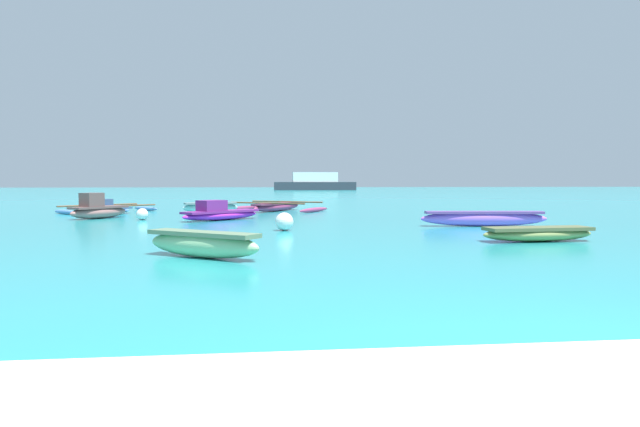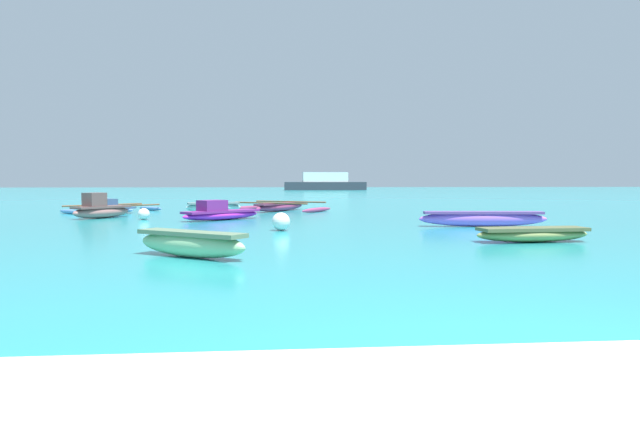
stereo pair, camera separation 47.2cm
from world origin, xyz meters
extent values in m
plane|color=teal|center=(0.00, 0.00, 0.00)|extent=(240.00, 240.00, 0.00)
ellipsoid|color=#9ED1D4|center=(-4.71, 22.13, 0.23)|extent=(2.50, 1.22, 0.45)
cube|color=slate|center=(-4.71, 22.13, 0.41)|extent=(2.31, 1.15, 0.08)
ellipsoid|color=olive|center=(3.76, 9.26, 0.17)|extent=(2.74, 0.87, 0.34)
cube|color=#525B37|center=(3.76, 9.26, 0.30)|extent=(2.53, 0.83, 0.08)
ellipsoid|color=#B627C2|center=(-3.97, 17.36, 0.17)|extent=(2.94, 2.79, 0.34)
cube|color=#712277|center=(-3.97, 17.36, 0.30)|extent=(2.72, 2.58, 0.08)
cube|color=#712277|center=(-4.28, 17.08, 0.53)|extent=(1.11, 1.10, 0.38)
ellipsoid|color=#507EBC|center=(-9.28, 22.97, 0.14)|extent=(2.72, 2.80, 0.28)
cube|color=#395274|center=(-9.28, 22.97, 0.24)|extent=(2.52, 2.59, 0.08)
cube|color=#395274|center=(-9.56, 23.27, 0.44)|extent=(1.01, 1.02, 0.31)
cylinder|color=brown|center=(-8.76, 22.44, 0.30)|extent=(2.83, 2.72, 0.07)
cylinder|color=brown|center=(-9.79, 23.51, 0.30)|extent=(2.83, 2.72, 0.07)
ellipsoid|color=#507EBC|center=(-7.89, 24.31, 0.10)|extent=(1.43, 1.48, 0.20)
ellipsoid|color=#507EBC|center=(-10.67, 21.64, 0.10)|extent=(1.43, 1.48, 0.20)
ellipsoid|color=#90335F|center=(-1.75, 23.16, 0.19)|extent=(2.60, 3.77, 0.39)
cube|color=#5C2941|center=(-1.75, 23.16, 0.35)|extent=(2.41, 3.48, 0.08)
cylinder|color=brown|center=(-1.27, 23.94, 0.41)|extent=(3.26, 2.03, 0.07)
cylinder|color=brown|center=(-2.22, 22.37, 0.41)|extent=(3.26, 2.03, 0.07)
ellipsoid|color=#90335F|center=(-3.36, 24.14, 0.10)|extent=(1.65, 2.52, 0.20)
ellipsoid|color=#90335F|center=(-0.13, 22.17, 0.10)|extent=(1.65, 2.52, 0.20)
ellipsoid|color=#9B6763|center=(-8.55, 18.74, 0.23)|extent=(1.97, 2.40, 0.46)
cube|color=brown|center=(-8.55, 18.74, 0.42)|extent=(1.83, 2.22, 0.08)
cube|color=brown|center=(-8.72, 18.48, 0.71)|extent=(0.86, 0.89, 0.50)
ellipsoid|color=#A560E2|center=(4.26, 13.61, 0.23)|extent=(3.94, 0.91, 0.47)
cube|color=#674189|center=(4.26, 13.61, 0.43)|extent=(3.63, 0.85, 0.08)
ellipsoid|color=#91C289|center=(-3.71, 7.31, 0.24)|extent=(2.33, 1.93, 0.48)
cube|color=#5C7758|center=(-3.71, 7.31, 0.44)|extent=(2.16, 1.79, 0.08)
sphere|color=white|center=(-1.94, 12.79, 0.26)|extent=(0.51, 0.51, 0.51)
sphere|color=white|center=(-6.78, 17.73, 0.21)|extent=(0.42, 0.42, 0.42)
cube|color=#2D333D|center=(6.14, 81.68, 0.61)|extent=(12.13, 2.67, 1.21)
cube|color=white|center=(6.14, 81.68, 1.94)|extent=(6.67, 2.27, 1.46)
camera|label=1|loc=(-2.75, -3.24, 1.41)|focal=32.00mm
camera|label=2|loc=(-2.28, -3.29, 1.41)|focal=32.00mm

